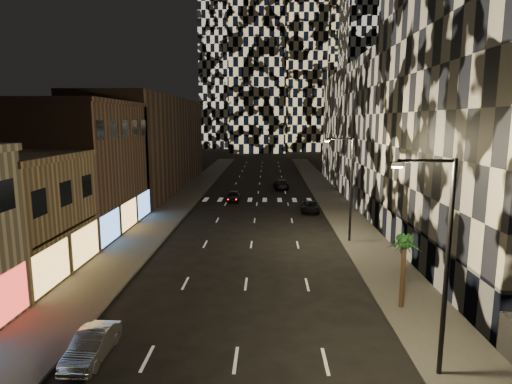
# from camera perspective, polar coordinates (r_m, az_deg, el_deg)

# --- Properties ---
(sidewalk_left) EXTENTS (4.00, 120.00, 0.15)m
(sidewalk_left) POSITION_cam_1_polar(r_m,az_deg,el_deg) (58.67, -9.63, -0.91)
(sidewalk_left) COLOR #47443F
(sidewalk_left) RESTS_ON ground
(sidewalk_right) EXTENTS (4.00, 120.00, 0.15)m
(sidewalk_right) POSITION_cam_1_polar(r_m,az_deg,el_deg) (58.18, 10.08, -1.01)
(sidewalk_right) COLOR #47443F
(sidewalk_right) RESTS_ON ground
(curb_left) EXTENTS (0.20, 120.00, 0.15)m
(curb_left) POSITION_cam_1_polar(r_m,az_deg,el_deg) (58.29, -7.61, -0.92)
(curb_left) COLOR #4C4C47
(curb_left) RESTS_ON ground
(curb_right) EXTENTS (0.20, 120.00, 0.15)m
(curb_right) POSITION_cam_1_polar(r_m,az_deg,el_deg) (57.91, 8.02, -1.00)
(curb_right) COLOR #4C4C47
(curb_right) RESTS_ON ground
(retail_brown) EXTENTS (10.00, 15.00, 12.00)m
(retail_brown) POSITION_cam_1_polar(r_m,az_deg,el_deg) (44.34, -22.96, 2.85)
(retail_brown) COLOR brown
(retail_brown) RESTS_ON ground
(retail_filler_left) EXTENTS (10.00, 40.00, 14.00)m
(retail_filler_left) POSITION_cam_1_polar(r_m,az_deg,el_deg) (69.17, -13.91, 6.30)
(retail_filler_left) COLOR brown
(retail_filler_left) RESTS_ON ground
(midrise_base) EXTENTS (0.60, 25.00, 3.00)m
(midrise_base) POSITION_cam_1_polar(r_m,az_deg,el_deg) (34.16, 20.27, -6.49)
(midrise_base) COLOR #383838
(midrise_base) RESTS_ON ground
(midrise_filler_right) EXTENTS (16.00, 40.00, 18.00)m
(midrise_filler_right) POSITION_cam_1_polar(r_m,az_deg,el_deg) (66.26, 18.07, 7.71)
(midrise_filler_right) COLOR #232326
(midrise_filler_right) RESTS_ON ground
(tower_center_low) EXTENTS (18.00, 18.00, 95.00)m
(tower_center_low) POSITION_cam_1_polar(r_m,az_deg,el_deg) (151.19, 0.29, 23.69)
(tower_center_low) COLOR black
(tower_center_low) RESTS_ON ground
(streetlight_near) EXTENTS (2.55, 0.25, 9.00)m
(streetlight_near) POSITION_cam_1_polar(r_m,az_deg,el_deg) (18.72, 23.53, -7.52)
(streetlight_near) COLOR black
(streetlight_near) RESTS_ON sidewalk_right
(streetlight_far) EXTENTS (2.55, 0.25, 9.00)m
(streetlight_far) POSITION_cam_1_polar(r_m,az_deg,el_deg) (37.60, 12.25, 1.32)
(streetlight_far) COLOR black
(streetlight_far) RESTS_ON sidewalk_right
(car_silver_parked) EXTENTS (1.44, 3.92, 1.28)m
(car_silver_parked) POSITION_cam_1_polar(r_m,az_deg,el_deg) (21.60, -21.06, -18.56)
(car_silver_parked) COLOR gray
(car_silver_parked) RESTS_ON ground
(car_dark_midlane) EXTENTS (1.67, 4.10, 1.39)m
(car_dark_midlane) POSITION_cam_1_polar(r_m,az_deg,el_deg) (56.48, -3.01, -0.55)
(car_dark_midlane) COLOR black
(car_dark_midlane) RESTS_ON ground
(car_dark_oncoming) EXTENTS (2.56, 5.26, 1.47)m
(car_dark_oncoming) POSITION_cam_1_polar(r_m,az_deg,el_deg) (66.97, 3.38, 1.08)
(car_dark_oncoming) COLOR black
(car_dark_oncoming) RESTS_ON ground
(car_dark_rightlane) EXTENTS (2.29, 4.52, 1.23)m
(car_dark_rightlane) POSITION_cam_1_polar(r_m,az_deg,el_deg) (50.27, 7.24, -1.97)
(car_dark_rightlane) COLOR black
(car_dark_rightlane) RESTS_ON ground
(palm_tree) EXTENTS (2.14, 2.11, 4.20)m
(palm_tree) POSITION_cam_1_polar(r_m,az_deg,el_deg) (25.27, 19.17, -7.02)
(palm_tree) COLOR #47331E
(palm_tree) RESTS_ON sidewalk_right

